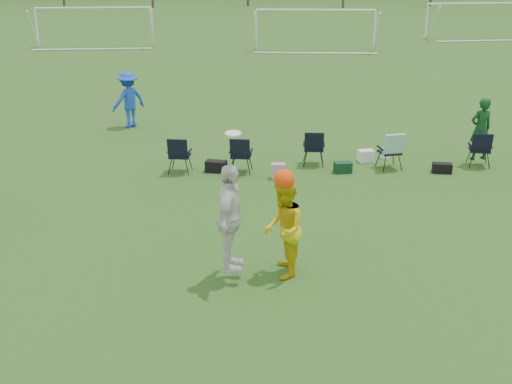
{
  "coord_description": "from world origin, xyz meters",
  "views": [
    {
      "loc": [
        -0.3,
        -8.54,
        5.31
      ],
      "look_at": [
        -0.12,
        2.62,
        1.25
      ],
      "focal_mm": 45.0,
      "sensor_mm": 36.0,
      "label": 1
    }
  ],
  "objects_px": {
    "center_contest": "(258,223)",
    "fielder_blue": "(129,100)",
    "goal_mid": "(316,18)",
    "goal_right": "(477,10)",
    "goal_left": "(94,15)"
  },
  "relations": [
    {
      "from": "goal_left",
      "to": "goal_right",
      "type": "xyz_separation_m",
      "value": [
        26.0,
        4.0,
        0.0
      ]
    },
    {
      "from": "fielder_blue",
      "to": "goal_mid",
      "type": "distance_m",
      "value": 21.13
    },
    {
      "from": "fielder_blue",
      "to": "goal_left",
      "type": "height_order",
      "value": "goal_left"
    },
    {
      "from": "center_contest",
      "to": "fielder_blue",
      "type": "bearing_deg",
      "value": 110.54
    },
    {
      "from": "fielder_blue",
      "to": "goal_mid",
      "type": "bearing_deg",
      "value": -155.55
    },
    {
      "from": "fielder_blue",
      "to": "center_contest",
      "type": "bearing_deg",
      "value": 67.85
    },
    {
      "from": "center_contest",
      "to": "goal_left",
      "type": "bearing_deg",
      "value": 106.99
    },
    {
      "from": "goal_mid",
      "to": "goal_right",
      "type": "relative_size",
      "value": 1.01
    },
    {
      "from": "goal_left",
      "to": "goal_right",
      "type": "distance_m",
      "value": 26.31
    },
    {
      "from": "center_contest",
      "to": "goal_left",
      "type": "distance_m",
      "value": 33.86
    },
    {
      "from": "fielder_blue",
      "to": "goal_left",
      "type": "distance_m",
      "value": 22.24
    },
    {
      "from": "fielder_blue",
      "to": "center_contest",
      "type": "relative_size",
      "value": 0.7
    },
    {
      "from": "goal_left",
      "to": "goal_mid",
      "type": "bearing_deg",
      "value": -13.13
    },
    {
      "from": "goal_left",
      "to": "goal_right",
      "type": "bearing_deg",
      "value": 3.75
    },
    {
      "from": "goal_mid",
      "to": "goal_left",
      "type": "bearing_deg",
      "value": 175.87
    }
  ]
}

